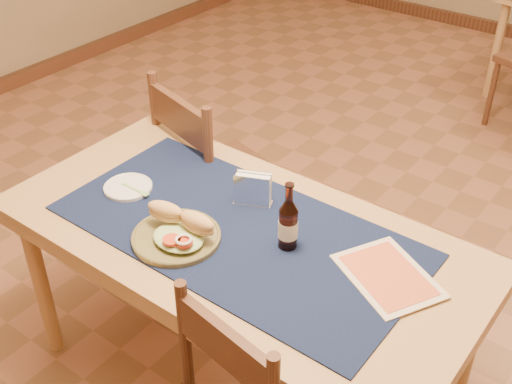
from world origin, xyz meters
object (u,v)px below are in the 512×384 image
Objects in this scene: chair_main_far at (216,178)px; napkin_holder at (253,190)px; sandwich_plate at (178,233)px; beer_bottle at (288,224)px; main_table at (238,251)px.

napkin_holder is (0.45, -0.32, 0.30)m from chair_main_far.
sandwich_plate is 0.35m from beer_bottle.
napkin_holder reaches higher than main_table.
sandwich_plate is 0.31m from napkin_holder.
main_table is 6.86× the size of beer_bottle.
sandwich_plate is 2.04× the size of napkin_holder.
chair_main_far reaches higher than napkin_holder.
sandwich_plate is (-0.12, -0.15, 0.12)m from main_table.
beer_bottle is 1.67× the size of napkin_holder.
main_table is at bearing -43.24° from chair_main_far.
chair_main_far is 0.63m from napkin_holder.
main_table is at bearing -71.00° from napkin_holder.
chair_main_far is at bearing 144.41° from napkin_holder.
main_table is 1.63× the size of chair_main_far.
main_table is 0.25m from beer_bottle.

